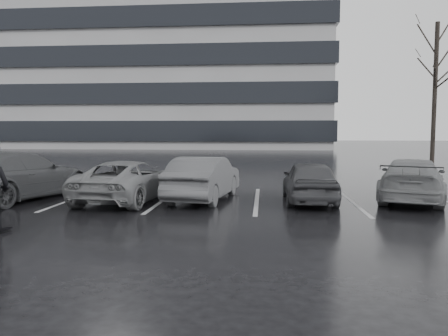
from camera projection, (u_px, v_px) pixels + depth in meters
ground at (231, 216)px, 10.69m from camera, size 160.00×160.00×0.00m
office_building at (96, 39)px, 59.07m from camera, size 61.00×26.00×29.00m
car_main at (310, 181)px, 12.82m from camera, size 1.46×3.60×1.23m
car_west_a at (204, 178)px, 13.21m from camera, size 1.94×4.14×1.31m
car_west_b at (128, 181)px, 13.04m from camera, size 2.43×4.51×1.20m
car_west_c at (18, 176)px, 13.22m from camera, size 3.10×5.34×1.45m
car_east at (412, 180)px, 12.95m from camera, size 3.10×4.70×1.27m
stall_stripes at (211, 200)px, 13.24m from camera, size 19.72×5.00×0.00m
tree_north at (435, 94)px, 26.19m from camera, size 0.26×0.26×8.50m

